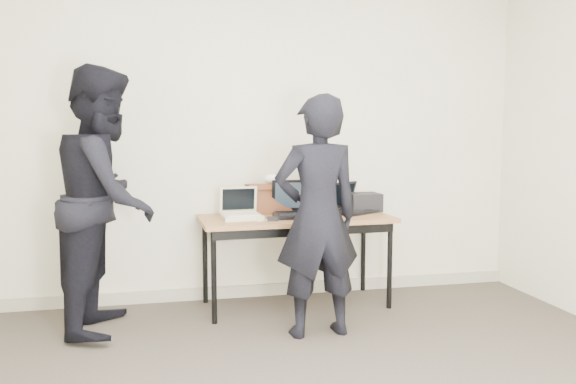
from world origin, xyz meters
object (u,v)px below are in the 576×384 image
object	(u,v)px
person_typist	(317,217)
laptop_beige	(241,212)
laptop_center	(296,208)
equipment_box	(364,202)
leather_satchel	(269,198)
laptop_right	(350,206)
person_observer	(106,199)
desk	(296,224)

from	to	relation	value
person_typist	laptop_beige	bearing A→B (deg)	-61.48
laptop_center	equipment_box	size ratio (longest dim) A/B	1.51
leather_satchel	equipment_box	world-z (taller)	leather_satchel
laptop_beige	leather_satchel	distance (m)	0.35
laptop_right	leather_satchel	bearing A→B (deg)	141.14
laptop_right	equipment_box	size ratio (longest dim) A/B	1.74
laptop_right	laptop_beige	bearing A→B (deg)	156.82
person_observer	laptop_center	bearing A→B (deg)	-73.63
laptop_center	leather_satchel	size ratio (longest dim) A/B	1.07
laptop_beige	person_observer	bearing A→B (deg)	-171.97
laptop_beige	laptop_right	size ratio (longest dim) A/B	0.68
laptop_beige	equipment_box	distance (m)	1.08
person_typist	laptop_right	bearing A→B (deg)	-126.70
leather_satchel	laptop_right	bearing A→B (deg)	-10.60
laptop_center	leather_satchel	distance (m)	0.28
laptop_center	person_typist	world-z (taller)	person_typist
laptop_beige	person_observer	world-z (taller)	person_observer
person_typist	person_observer	distance (m)	1.48
desk	laptop_center	bearing A→B (deg)	75.43
laptop_beige	equipment_box	xyz separation A→B (m)	(1.07, 0.19, 0.03)
laptop_beige	laptop_center	size ratio (longest dim) A/B	0.79
desk	equipment_box	distance (m)	0.67
laptop_beige	person_typist	bearing A→B (deg)	-60.20
laptop_right	equipment_box	world-z (taller)	laptop_right
laptop_right	leather_satchel	size ratio (longest dim) A/B	1.24
desk	person_typist	distance (m)	0.67
leather_satchel	equipment_box	size ratio (longest dim) A/B	1.41
person_typist	desk	bearing A→B (deg)	-95.42
laptop_beige	laptop_right	bearing A→B (deg)	5.22
laptop_center	equipment_box	distance (m)	0.64
person_typist	person_observer	bearing A→B (deg)	-22.86
leather_satchel	equipment_box	xyz separation A→B (m)	(0.81, -0.04, -0.05)
leather_satchel	person_observer	size ratio (longest dim) A/B	0.20
leather_satchel	person_typist	bearing A→B (deg)	-82.51
laptop_center	laptop_right	bearing A→B (deg)	19.10
person_observer	desk	bearing A→B (deg)	-74.70
laptop_beige	laptop_right	distance (m)	0.94
person_observer	laptop_right	bearing A→B (deg)	-72.40
desk	laptop_beige	xyz separation A→B (m)	(-0.44, 0.00, 0.11)
laptop_right	laptop_center	bearing A→B (deg)	161.80
laptop_beige	leather_satchel	bearing A→B (deg)	37.51
laptop_center	person_observer	distance (m)	1.44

